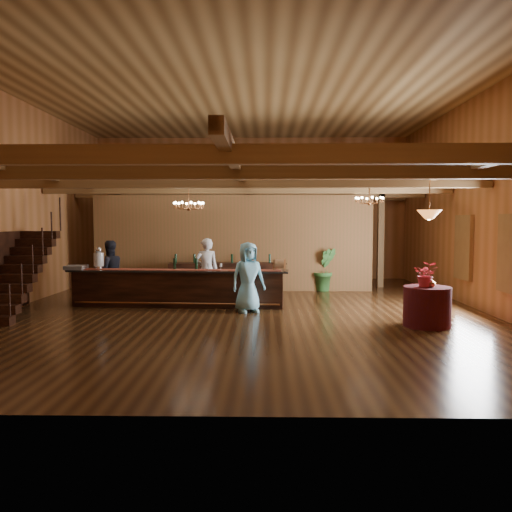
{
  "coord_description": "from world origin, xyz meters",
  "views": [
    {
      "loc": [
        0.55,
        -12.62,
        2.26
      ],
      "look_at": [
        0.3,
        0.69,
        1.33
      ],
      "focal_mm": 35.0,
      "sensor_mm": 36.0,
      "label": 1
    }
  ],
  "objects_px": {
    "chandelier_right": "(369,200)",
    "guest": "(248,277)",
    "beverage_dispenser": "(99,258)",
    "backbar_shelf": "(223,278)",
    "floor_plant": "(325,270)",
    "raffle_drum": "(279,264)",
    "staff_second": "(109,271)",
    "chandelier_left": "(189,205)",
    "pendant_lamp": "(429,214)",
    "bartender": "(207,270)",
    "tasting_bar": "(178,288)",
    "round_table": "(427,307)"
  },
  "relations": [
    {
      "from": "chandelier_left",
      "to": "backbar_shelf",
      "type": "bearing_deg",
      "value": 72.42
    },
    {
      "from": "beverage_dispenser",
      "to": "pendant_lamp",
      "type": "bearing_deg",
      "value": -18.13
    },
    {
      "from": "chandelier_left",
      "to": "guest",
      "type": "height_order",
      "value": "chandelier_left"
    },
    {
      "from": "backbar_shelf",
      "to": "pendant_lamp",
      "type": "xyz_separation_m",
      "value": [
        4.82,
        -4.98,
        1.93
      ]
    },
    {
      "from": "beverage_dispenser",
      "to": "pendant_lamp",
      "type": "relative_size",
      "value": 0.67
    },
    {
      "from": "beverage_dispenser",
      "to": "pendant_lamp",
      "type": "height_order",
      "value": "pendant_lamp"
    },
    {
      "from": "chandelier_left",
      "to": "beverage_dispenser",
      "type": "bearing_deg",
      "value": -176.91
    },
    {
      "from": "raffle_drum",
      "to": "chandelier_right",
      "type": "distance_m",
      "value": 3.54
    },
    {
      "from": "pendant_lamp",
      "to": "staff_second",
      "type": "xyz_separation_m",
      "value": [
        -7.89,
        3.28,
        -1.54
      ]
    },
    {
      "from": "pendant_lamp",
      "to": "bartender",
      "type": "relative_size",
      "value": 0.5
    },
    {
      "from": "backbar_shelf",
      "to": "floor_plant",
      "type": "relative_size",
      "value": 2.42
    },
    {
      "from": "staff_second",
      "to": "tasting_bar",
      "type": "bearing_deg",
      "value": 125.95
    },
    {
      "from": "floor_plant",
      "to": "chandelier_left",
      "type": "bearing_deg",
      "value": -146.25
    },
    {
      "from": "chandelier_left",
      "to": "pendant_lamp",
      "type": "distance_m",
      "value": 6.18
    },
    {
      "from": "pendant_lamp",
      "to": "guest",
      "type": "bearing_deg",
      "value": 157.36
    },
    {
      "from": "beverage_dispenser",
      "to": "raffle_drum",
      "type": "distance_m",
      "value": 4.86
    },
    {
      "from": "beverage_dispenser",
      "to": "round_table",
      "type": "height_order",
      "value": "beverage_dispenser"
    },
    {
      "from": "chandelier_right",
      "to": "pendant_lamp",
      "type": "height_order",
      "value": "same"
    },
    {
      "from": "raffle_drum",
      "to": "backbar_shelf",
      "type": "xyz_separation_m",
      "value": [
        -1.71,
        2.74,
        -0.68
      ]
    },
    {
      "from": "round_table",
      "to": "pendant_lamp",
      "type": "relative_size",
      "value": 1.1
    },
    {
      "from": "round_table",
      "to": "floor_plant",
      "type": "relative_size",
      "value": 0.71
    },
    {
      "from": "tasting_bar",
      "to": "guest",
      "type": "relative_size",
      "value": 3.37
    },
    {
      "from": "beverage_dispenser",
      "to": "backbar_shelf",
      "type": "distance_m",
      "value": 4.01
    },
    {
      "from": "chandelier_right",
      "to": "staff_second",
      "type": "xyz_separation_m",
      "value": [
        -7.42,
        -0.58,
        -2.01
      ]
    },
    {
      "from": "chandelier_right",
      "to": "guest",
      "type": "distance_m",
      "value": 4.55
    },
    {
      "from": "raffle_drum",
      "to": "staff_second",
      "type": "height_order",
      "value": "staff_second"
    },
    {
      "from": "beverage_dispenser",
      "to": "tasting_bar",
      "type": "bearing_deg",
      "value": -4.46
    },
    {
      "from": "beverage_dispenser",
      "to": "raffle_drum",
      "type": "height_order",
      "value": "beverage_dispenser"
    },
    {
      "from": "raffle_drum",
      "to": "floor_plant",
      "type": "relative_size",
      "value": 0.24
    },
    {
      "from": "staff_second",
      "to": "raffle_drum",
      "type": "bearing_deg",
      "value": 135.56
    },
    {
      "from": "backbar_shelf",
      "to": "chandelier_left",
      "type": "relative_size",
      "value": 4.21
    },
    {
      "from": "bartender",
      "to": "guest",
      "type": "bearing_deg",
      "value": 114.14
    },
    {
      "from": "round_table",
      "to": "chandelier_left",
      "type": "relative_size",
      "value": 1.24
    },
    {
      "from": "raffle_drum",
      "to": "floor_plant",
      "type": "bearing_deg",
      "value": 63.5
    },
    {
      "from": "floor_plant",
      "to": "round_table",
      "type": "bearing_deg",
      "value": -74.18
    },
    {
      "from": "beverage_dispenser",
      "to": "bartender",
      "type": "relative_size",
      "value": 0.34
    },
    {
      "from": "pendant_lamp",
      "to": "floor_plant",
      "type": "bearing_deg",
      "value": 105.82
    },
    {
      "from": "guest",
      "to": "floor_plant",
      "type": "distance_m",
      "value": 4.47
    },
    {
      "from": "chandelier_right",
      "to": "staff_second",
      "type": "bearing_deg",
      "value": -175.57
    },
    {
      "from": "raffle_drum",
      "to": "tasting_bar",
      "type": "bearing_deg",
      "value": 175.84
    },
    {
      "from": "tasting_bar",
      "to": "staff_second",
      "type": "height_order",
      "value": "staff_second"
    },
    {
      "from": "chandelier_right",
      "to": "floor_plant",
      "type": "xyz_separation_m",
      "value": [
        -1.06,
        1.56,
        -2.18
      ]
    },
    {
      "from": "beverage_dispenser",
      "to": "chandelier_right",
      "type": "height_order",
      "value": "chandelier_right"
    },
    {
      "from": "beverage_dispenser",
      "to": "chandelier_left",
      "type": "height_order",
      "value": "chandelier_left"
    },
    {
      "from": "beverage_dispenser",
      "to": "raffle_drum",
      "type": "bearing_deg",
      "value": -4.29
    },
    {
      "from": "floor_plant",
      "to": "staff_second",
      "type": "bearing_deg",
      "value": -161.45
    },
    {
      "from": "chandelier_right",
      "to": "guest",
      "type": "height_order",
      "value": "chandelier_right"
    },
    {
      "from": "beverage_dispenser",
      "to": "staff_second",
      "type": "height_order",
      "value": "staff_second"
    },
    {
      "from": "chandelier_left",
      "to": "floor_plant",
      "type": "xyz_separation_m",
      "value": [
        4.0,
        2.67,
        -2.0
      ]
    },
    {
      "from": "raffle_drum",
      "to": "guest",
      "type": "height_order",
      "value": "guest"
    }
  ]
}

